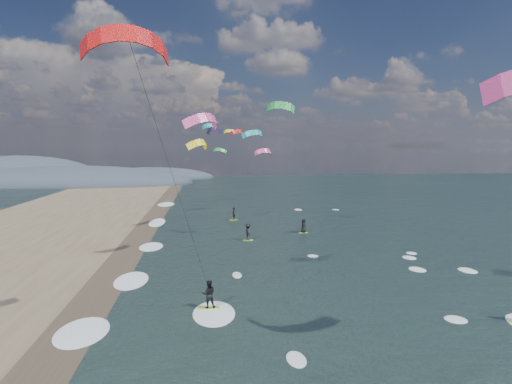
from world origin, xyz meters
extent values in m
plane|color=black|center=(0.00, 0.00, 0.00)|extent=(260.00, 260.00, 0.00)
cube|color=#382D23|center=(-12.00, 10.00, 0.00)|extent=(3.00, 240.00, 0.00)
ellipsoid|color=#3D4756|center=(-58.00, 112.00, 0.00)|extent=(48.00, 20.00, 15.00)
ellipsoid|color=#3D4756|center=(-40.00, 100.00, 0.00)|extent=(64.00, 24.00, 10.00)
ellipsoid|color=#3D4756|center=(-22.00, 120.00, 0.00)|extent=(40.00, 18.00, 7.00)
cube|color=#A9D125|center=(-4.39, 8.63, 0.03)|extent=(1.40, 0.43, 0.06)
imported|color=black|center=(-4.39, 8.63, 0.95)|extent=(0.86, 0.67, 1.77)
ellipsoid|color=white|center=(-4.09, 7.83, 0.00)|extent=(2.60, 4.20, 0.12)
cylinder|color=black|center=(-6.14, 5.63, 8.25)|extent=(0.02, 0.02, 15.55)
cube|color=#A9D125|center=(-0.02, 27.74, 0.03)|extent=(1.10, 0.35, 0.05)
imported|color=black|center=(-0.02, 27.74, 0.94)|extent=(0.86, 1.25, 1.78)
cube|color=#A9D125|center=(6.87, 31.05, 0.03)|extent=(1.10, 0.35, 0.05)
imported|color=black|center=(6.87, 31.05, 0.85)|extent=(0.93, 0.87, 1.60)
cube|color=#A9D125|center=(-0.74, 40.77, 0.03)|extent=(1.10, 0.35, 0.05)
imported|color=black|center=(-0.74, 40.77, 0.91)|extent=(0.50, 0.68, 1.71)
ellipsoid|color=white|center=(-10.80, 6.00, 0.00)|extent=(2.40, 5.40, 0.11)
ellipsoid|color=white|center=(-10.80, 15.00, 0.00)|extent=(2.40, 5.40, 0.11)
ellipsoid|color=white|center=(-10.80, 26.00, 0.00)|extent=(2.40, 5.40, 0.11)
ellipsoid|color=white|center=(-10.80, 40.00, 0.00)|extent=(2.40, 5.40, 0.11)
ellipsoid|color=white|center=(-10.80, 58.00, 0.00)|extent=(2.40, 5.40, 0.11)
camera|label=1|loc=(-4.47, -17.54, 10.23)|focal=30.00mm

